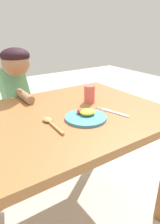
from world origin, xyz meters
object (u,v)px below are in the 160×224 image
Objects in this scene: plate at (86,116)px; fork at (113,112)px; drinking_cup at (89,94)px; person at (17,113)px; spoon at (50,122)px.

plate is 1.02× the size of fork.
drinking_cup is 0.10× the size of person.
plate is 0.24m from drinking_cup.
person is at bearing 10.35° from fork.
fork is (0.17, -0.02, -0.01)m from plate.
fork is at bearing -8.02° from plate.
fork is 1.03× the size of spoon.
spoon is (-0.35, 0.07, 0.01)m from fork.
plate is 0.20× the size of person.
drinking_cup is (0.34, 0.14, 0.04)m from spoon.
spoon is (-0.18, 0.04, -0.00)m from plate.
fork is at bearing -98.46° from spoon.
person reaches higher than fork.
spoon is at bearing 63.59° from fork.
plate is 2.01× the size of drinking_cup.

